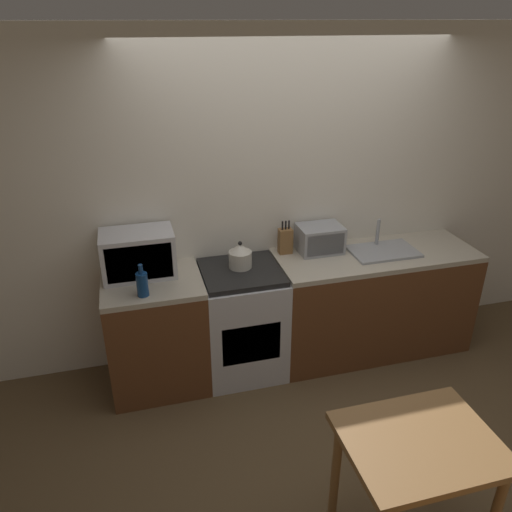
# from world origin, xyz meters

# --- Properties ---
(ground_plane) EXTENTS (16.00, 16.00, 0.00)m
(ground_plane) POSITION_xyz_m (0.00, 0.00, 0.00)
(ground_plane) COLOR brown
(wall_back) EXTENTS (10.00, 0.06, 2.60)m
(wall_back) POSITION_xyz_m (0.00, 1.09, 1.30)
(wall_back) COLOR silver
(wall_back) RESTS_ON ground_plane
(counter_left_run) EXTENTS (0.72, 0.62, 0.90)m
(counter_left_run) POSITION_xyz_m (-1.13, 0.75, 0.45)
(counter_left_run) COLOR brown
(counter_left_run) RESTS_ON ground_plane
(counter_right_run) EXTENTS (1.64, 0.62, 0.90)m
(counter_right_run) POSITION_xyz_m (0.67, 0.75, 0.45)
(counter_right_run) COLOR brown
(counter_right_run) RESTS_ON ground_plane
(stove_range) EXTENTS (0.62, 0.62, 0.90)m
(stove_range) POSITION_xyz_m (-0.46, 0.75, 0.45)
(stove_range) COLOR silver
(stove_range) RESTS_ON ground_plane
(kettle) EXTENTS (0.17, 0.17, 0.21)m
(kettle) POSITION_xyz_m (-0.46, 0.79, 0.99)
(kettle) COLOR beige
(kettle) RESTS_ON stove_range
(microwave) EXTENTS (0.52, 0.33, 0.34)m
(microwave) POSITION_xyz_m (-1.20, 0.87, 1.07)
(microwave) COLOR silver
(microwave) RESTS_ON counter_left_run
(bottle) EXTENTS (0.08, 0.08, 0.23)m
(bottle) POSITION_xyz_m (-1.20, 0.55, 0.99)
(bottle) COLOR navy
(bottle) RESTS_ON counter_left_run
(knife_block) EXTENTS (0.11, 0.08, 0.28)m
(knife_block) POSITION_xyz_m (-0.05, 0.95, 1.01)
(knife_block) COLOR brown
(knife_block) RESTS_ON counter_right_run
(toaster_oven) EXTENTS (0.35, 0.26, 0.22)m
(toaster_oven) POSITION_xyz_m (0.23, 0.91, 1.01)
(toaster_oven) COLOR #999BA0
(toaster_oven) RESTS_ON counter_right_run
(sink_basin) EXTENTS (0.53, 0.34, 0.24)m
(sink_basin) POSITION_xyz_m (0.72, 0.75, 0.92)
(sink_basin) COLOR #999BA0
(sink_basin) RESTS_ON counter_right_run
(dining_table) EXTENTS (0.75, 0.60, 0.75)m
(dining_table) POSITION_xyz_m (0.03, -0.97, 0.63)
(dining_table) COLOR brown
(dining_table) RESTS_ON ground_plane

